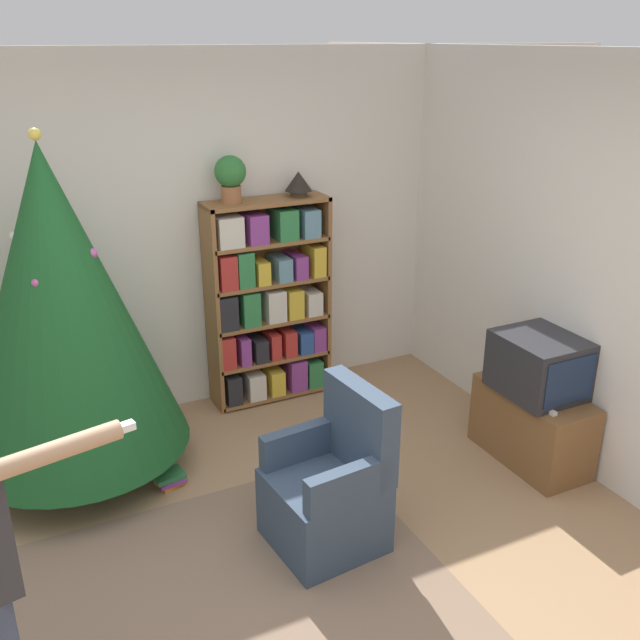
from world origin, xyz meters
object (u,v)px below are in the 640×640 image
armchair (331,491)px  television (540,365)px  bookshelf (268,304)px  potted_plant (230,176)px  table_lamp (298,182)px  christmas_tree (59,304)px

armchair → television: bearing=89.9°
bookshelf → potted_plant: (-0.25, 0.01, 0.99)m
television → table_lamp: 2.11m
potted_plant → table_lamp: (0.52, 0.00, -0.09)m
christmas_tree → table_lamp: 1.90m
potted_plant → table_lamp: size_ratio=1.64×
christmas_tree → armchair: 1.94m
bookshelf → armchair: bookshelf is taller
armchair → potted_plant: (0.12, 1.77, 1.43)m
bookshelf → television: size_ratio=2.92×
television → table_lamp: (-0.94, 1.62, 0.97)m
armchair → christmas_tree: bearing=-144.3°
potted_plant → table_lamp: potted_plant is taller
armchair → table_lamp: size_ratio=4.60×
television → armchair: size_ratio=0.58×
bookshelf → potted_plant: potted_plant is taller
armchair → potted_plant: size_ratio=2.80×
christmas_tree → potted_plant: (1.26, 0.46, 0.59)m
television → table_lamp: size_ratio=2.68×
potted_plant → table_lamp: bearing=0.0°
christmas_tree → potted_plant: 1.47m
table_lamp → bookshelf: bearing=-178.3°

